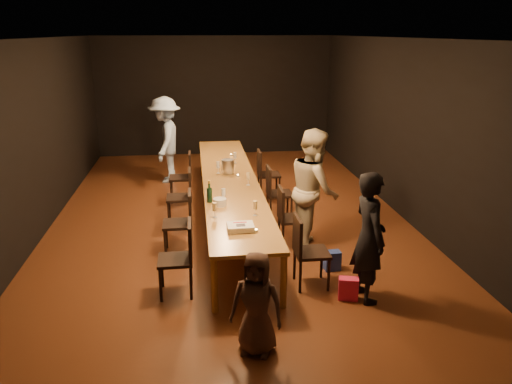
{
  "coord_description": "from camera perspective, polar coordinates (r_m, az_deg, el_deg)",
  "views": [
    {
      "loc": [
        -0.57,
        -7.99,
        3.11
      ],
      "look_at": [
        0.25,
        -1.54,
        1.0
      ],
      "focal_mm": 35.0,
      "sensor_mm": 36.0,
      "label": 1
    }
  ],
  "objects": [
    {
      "name": "ground",
      "position": [
        8.59,
        -2.95,
        -3.27
      ],
      "size": [
        10.0,
        10.0,
        0.0
      ],
      "primitive_type": "plane",
      "color": "#441E11",
      "rests_on": "ground"
    },
    {
      "name": "room_shell",
      "position": [
        8.08,
        -3.19,
        10.59
      ],
      "size": [
        6.04,
        10.04,
        3.02
      ],
      "color": "black",
      "rests_on": "ground"
    },
    {
      "name": "table",
      "position": [
        8.37,
        -3.03,
        1.21
      ],
      "size": [
        0.9,
        6.0,
        0.75
      ],
      "color": "olive",
      "rests_on": "ground"
    },
    {
      "name": "chair_right_0",
      "position": [
        6.34,
        6.4,
        -6.78
      ],
      "size": [
        0.42,
        0.42,
        0.93
      ],
      "primitive_type": null,
      "rotation": [
        0.0,
        0.0,
        -1.57
      ],
      "color": "black",
      "rests_on": "ground"
    },
    {
      "name": "chair_right_1",
      "position": [
        7.42,
        4.27,
        -2.95
      ],
      "size": [
        0.42,
        0.42,
        0.93
      ],
      "primitive_type": null,
      "rotation": [
        0.0,
        0.0,
        -1.57
      ],
      "color": "black",
      "rests_on": "ground"
    },
    {
      "name": "chair_right_2",
      "position": [
        8.54,
        2.7,
        -0.1
      ],
      "size": [
        0.42,
        0.42,
        0.93
      ],
      "primitive_type": null,
      "rotation": [
        0.0,
        0.0,
        -1.57
      ],
      "color": "black",
      "rests_on": "ground"
    },
    {
      "name": "chair_right_3",
      "position": [
        9.67,
        1.49,
        2.08
      ],
      "size": [
        0.42,
        0.42,
        0.93
      ],
      "primitive_type": null,
      "rotation": [
        0.0,
        0.0,
        -1.57
      ],
      "color": "black",
      "rests_on": "ground"
    },
    {
      "name": "chair_left_0",
      "position": [
        6.19,
        -9.23,
        -7.56
      ],
      "size": [
        0.42,
        0.42,
        0.93
      ],
      "primitive_type": null,
      "rotation": [
        0.0,
        0.0,
        1.57
      ],
      "color": "black",
      "rests_on": "ground"
    },
    {
      "name": "chair_left_1",
      "position": [
        7.29,
        -8.96,
        -3.52
      ],
      "size": [
        0.42,
        0.42,
        0.93
      ],
      "primitive_type": null,
      "rotation": [
        0.0,
        0.0,
        1.57
      ],
      "color": "black",
      "rests_on": "ground"
    },
    {
      "name": "chair_left_2",
      "position": [
        8.42,
        -8.78,
        -0.55
      ],
      "size": [
        0.42,
        0.42,
        0.93
      ],
      "primitive_type": null,
      "rotation": [
        0.0,
        0.0,
        1.57
      ],
      "color": "black",
      "rests_on": "ground"
    },
    {
      "name": "chair_left_3",
      "position": [
        9.57,
        -8.63,
        1.71
      ],
      "size": [
        0.42,
        0.42,
        0.93
      ],
      "primitive_type": null,
      "rotation": [
        0.0,
        0.0,
        1.57
      ],
      "color": "black",
      "rests_on": "ground"
    },
    {
      "name": "woman_birthday",
      "position": [
        6.02,
        12.8,
        -5.06
      ],
      "size": [
        0.43,
        0.61,
        1.6
      ],
      "primitive_type": "imported",
      "rotation": [
        0.0,
        0.0,
        1.66
      ],
      "color": "black",
      "rests_on": "ground"
    },
    {
      "name": "woman_tan",
      "position": [
        7.35,
        6.64,
        0.32
      ],
      "size": [
        0.71,
        0.9,
        1.79
      ],
      "primitive_type": "imported",
      "rotation": [
        0.0,
        0.0,
        1.53
      ],
      "color": "beige",
      "rests_on": "ground"
    },
    {
      "name": "man_blue",
      "position": [
        10.78,
        -10.29,
        5.88
      ],
      "size": [
        0.78,
        1.23,
        1.82
      ],
      "primitive_type": "imported",
      "rotation": [
        0.0,
        0.0,
        -1.67
      ],
      "color": "#95B6E7",
      "rests_on": "ground"
    },
    {
      "name": "child",
      "position": [
        5.04,
        0.07,
        -12.65
      ],
      "size": [
        0.62,
        0.51,
        1.08
      ],
      "primitive_type": "imported",
      "rotation": [
        0.0,
        0.0,
        -0.36
      ],
      "color": "#452F27",
      "rests_on": "ground"
    },
    {
      "name": "gift_bag_red",
      "position": [
        6.23,
        10.51,
        -10.82
      ],
      "size": [
        0.26,
        0.18,
        0.28
      ],
      "primitive_type": "cube",
      "rotation": [
        0.0,
        0.0,
        -0.26
      ],
      "color": "#D92051",
      "rests_on": "ground"
    },
    {
      "name": "gift_bag_blue",
      "position": [
        6.91,
        8.71,
        -7.75
      ],
      "size": [
        0.23,
        0.16,
        0.27
      ],
      "primitive_type": "cube",
      "rotation": [
        0.0,
        0.0,
        0.08
      ],
      "color": "#2641A7",
      "rests_on": "ground"
    },
    {
      "name": "birthday_cake",
      "position": [
        6.2,
        -1.79,
        -4.04
      ],
      "size": [
        0.33,
        0.27,
        0.08
      ],
      "rotation": [
        0.0,
        0.0,
        0.01
      ],
      "color": "white",
      "rests_on": "table"
    },
    {
      "name": "plate_stack",
      "position": [
        7.06,
        -4.17,
        -1.16
      ],
      "size": [
        0.25,
        0.25,
        0.11
      ],
      "primitive_type": "cylinder",
      "rotation": [
        0.0,
        0.0,
        0.4
      ],
      "color": "white",
      "rests_on": "table"
    },
    {
      "name": "champagne_bottle",
      "position": [
        7.18,
        -5.34,
        0.06
      ],
      "size": [
        0.09,
        0.09,
        0.32
      ],
      "primitive_type": null,
      "rotation": [
        0.0,
        0.0,
        -0.26
      ],
      "color": "black",
      "rests_on": "table"
    },
    {
      "name": "ice_bucket",
      "position": [
        8.66,
        -3.24,
        2.95
      ],
      "size": [
        0.27,
        0.27,
        0.24
      ],
      "primitive_type": "cylinder",
      "rotation": [
        0.0,
        0.0,
        0.27
      ],
      "color": "silver",
      "rests_on": "table"
    },
    {
      "name": "wineglass_0",
      "position": [
        6.6,
        -4.73,
        -2.09
      ],
      "size": [
        0.06,
        0.06,
        0.21
      ],
      "primitive_type": null,
      "color": "beige",
      "rests_on": "table"
    },
    {
      "name": "wineglass_1",
      "position": [
        6.65,
        -0.11,
        -1.87
      ],
      "size": [
        0.06,
        0.06,
        0.21
      ],
      "primitive_type": null,
      "color": "beige",
      "rests_on": "table"
    },
    {
      "name": "wineglass_2",
      "position": [
        7.17,
        -3.73,
        -0.4
      ],
      "size": [
        0.06,
        0.06,
        0.21
      ],
      "primitive_type": null,
      "color": "silver",
      "rests_on": "table"
    },
    {
      "name": "wineglass_3",
      "position": [
        7.96,
        -0.9,
        1.5
      ],
      "size": [
        0.06,
        0.06,
        0.21
      ],
      "primitive_type": null,
      "color": "beige",
      "rests_on": "table"
    },
    {
      "name": "wineglass_4",
      "position": [
        8.66,
        -4.35,
        2.81
      ],
      "size": [
        0.06,
        0.06,
        0.21
      ],
      "primitive_type": null,
      "color": "silver",
      "rests_on": "table"
    },
    {
      "name": "wineglass_5",
      "position": [
        9.31,
        -2.42,
        3.92
      ],
      "size": [
        0.06,
        0.06,
        0.21
      ],
      "primitive_type": null,
      "color": "silver",
      "rests_on": "table"
    },
    {
      "name": "tealight_near",
      "position": [
        6.15,
        0.02,
        -4.44
      ],
      "size": [
        0.05,
        0.05,
        0.03
      ],
      "primitive_type": "cylinder",
      "color": "#B2B7B2",
      "rests_on": "table"
    },
    {
      "name": "tealight_mid",
      "position": [
        8.46,
        -2.07,
        1.87
      ],
      "size": [
        0.05,
        0.05,
        0.03
      ],
      "primitive_type": "cylinder",
      "color": "#B2B7B2",
      "rests_on": "table"
    },
    {
      "name": "tealight_far",
      "position": [
        9.9,
        -2.87,
        4.24
      ],
      "size": [
        0.05,
        0.05,
        0.03
      ],
      "primitive_type": "cylinder",
      "color": "#B2B7B2",
      "rests_on": "table"
    }
  ]
}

